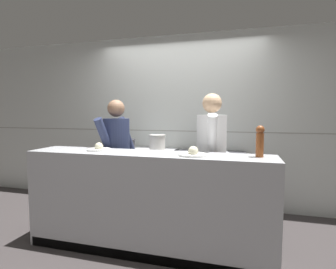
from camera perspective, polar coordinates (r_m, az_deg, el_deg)
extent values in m
plane|color=#383333|center=(3.12, -3.26, -22.57)|extent=(14.00, 14.00, 0.00)
cube|color=silver|center=(4.06, 2.70, 2.92)|extent=(8.00, 0.06, 2.60)
cube|color=gray|center=(4.03, 2.59, 0.78)|extent=(8.00, 0.00, 0.01)
cube|color=#38383D|center=(3.96, -6.11, -9.99)|extent=(0.98, 0.70, 0.85)
cube|color=#B7BABF|center=(3.87, -6.17, -3.59)|extent=(0.99, 0.71, 0.04)
cube|color=#B7BABF|center=(3.64, -8.09, -10.27)|extent=(0.88, 0.03, 0.10)
cube|color=#38383D|center=(3.71, 9.05, -10.77)|extent=(0.95, 0.65, 0.88)
cube|color=black|center=(3.55, 8.38, -18.16)|extent=(0.93, 0.04, 0.10)
cube|color=#B7BABF|center=(2.78, -4.66, -14.55)|extent=(2.52, 0.45, 1.03)
cube|color=black|center=(2.80, -6.17, -24.90)|extent=(2.47, 0.04, 0.10)
cylinder|color=#2D2D33|center=(3.98, -9.53, -2.06)|extent=(0.32, 0.32, 0.14)
cylinder|color=#2D2D33|center=(3.97, -9.54, -1.12)|extent=(0.34, 0.34, 0.01)
cylinder|color=beige|center=(3.70, -2.33, -1.83)|extent=(0.22, 0.22, 0.23)
cylinder|color=beige|center=(3.69, -2.34, -0.15)|extent=(0.23, 0.23, 0.01)
cone|color=#B7BABF|center=(3.60, 11.58, -3.51)|extent=(0.27, 0.27, 0.07)
cylinder|color=white|center=(2.92, -14.81, -3.16)|extent=(0.25, 0.25, 0.02)
sphere|color=beige|center=(2.92, -14.82, -2.54)|extent=(0.09, 0.09, 0.09)
cylinder|color=white|center=(2.48, 5.51, -4.41)|extent=(0.28, 0.28, 0.02)
sphere|color=beige|center=(2.48, 5.51, -3.64)|extent=(0.10, 0.10, 0.10)
cylinder|color=brown|center=(2.53, 19.34, -2.19)|extent=(0.07, 0.07, 0.22)
sphere|color=brown|center=(2.51, 19.43, 1.00)|extent=(0.08, 0.08, 0.08)
cube|color=black|center=(3.47, -10.94, -13.10)|extent=(0.32, 0.25, 0.74)
cylinder|color=#262D4C|center=(3.32, -11.12, -1.87)|extent=(0.41, 0.41, 0.62)
sphere|color=#8C664C|center=(3.30, -11.25, 5.63)|extent=(0.21, 0.21, 0.21)
cylinder|color=#262D4C|center=(3.45, -8.95, -0.38)|extent=(0.18, 0.32, 0.51)
cylinder|color=#262D4C|center=(3.18, -13.53, -0.90)|extent=(0.18, 0.32, 0.51)
cube|color=black|center=(3.16, 9.26, -14.62)|extent=(0.31, 0.22, 0.77)
cylinder|color=white|center=(3.00, 9.45, -1.86)|extent=(0.38, 0.38, 0.64)
sphere|color=#D8AD84|center=(2.99, 9.57, 6.73)|extent=(0.22, 0.22, 0.22)
cylinder|color=white|center=(3.19, 9.37, -0.11)|extent=(0.14, 0.33, 0.53)
cylinder|color=white|center=(2.80, 9.57, -0.80)|extent=(0.14, 0.33, 0.53)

